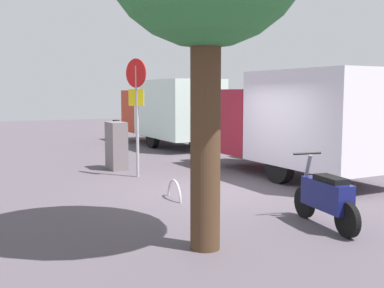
% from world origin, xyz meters
% --- Properties ---
extents(ground_plane, '(60.00, 60.00, 0.00)m').
position_xyz_m(ground_plane, '(0.00, 0.00, 0.00)').
color(ground_plane, '#4E454E').
extents(box_truck_near, '(6.82, 2.40, 2.81)m').
position_xyz_m(box_truck_near, '(0.69, -2.78, 1.57)').
color(box_truck_near, black).
rests_on(box_truck_near, ground).
extents(box_truck_far, '(7.74, 2.30, 2.76)m').
position_xyz_m(box_truck_far, '(9.05, -2.67, 1.55)').
color(box_truck_far, black).
rests_on(box_truck_far, ground).
extents(motorcycle, '(1.81, 0.60, 1.20)m').
position_xyz_m(motorcycle, '(-3.42, -0.20, 0.52)').
color(motorcycle, black).
rests_on(motorcycle, ground).
extents(stop_sign, '(0.71, 0.33, 3.15)m').
position_xyz_m(stop_sign, '(2.47, 1.05, 2.10)').
color(stop_sign, '#9E9EA3').
rests_on(stop_sign, ground).
extents(utility_cabinet, '(0.78, 0.48, 1.40)m').
position_xyz_m(utility_cabinet, '(3.94, 1.17, 0.70)').
color(utility_cabinet, slate).
rests_on(utility_cabinet, ground).
extents(bike_rack_hoop, '(0.85, 0.13, 0.85)m').
position_xyz_m(bike_rack_hoop, '(-0.36, 1.23, 0.00)').
color(bike_rack_hoop, '#B7B7BC').
rests_on(bike_rack_hoop, ground).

